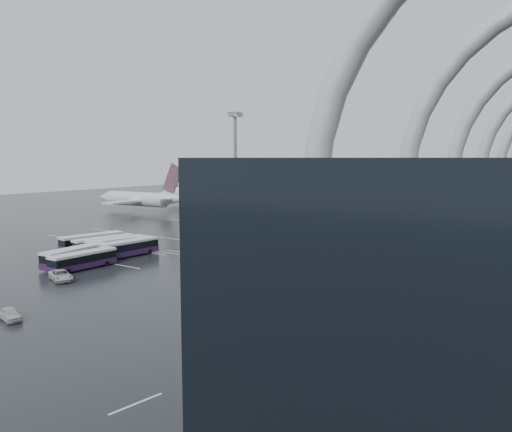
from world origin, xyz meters
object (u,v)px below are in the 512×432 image
Objects in this scene: airliner_gate_b at (391,203)px; van_curve_c at (377,363)px; gse_cart_belly_b at (400,248)px; bus_row_near_a at (92,241)px; bus_row_far_b at (76,255)px; jet_remote_mid at (204,194)px; jet_remote_west at (142,199)px; floodlight_mast at (235,166)px; jet_remote_far at (229,189)px; gse_cart_belly_a at (385,252)px; airliner_main at (353,223)px; bus_row_far_c at (83,260)px; bus_row_near_d at (128,248)px; van_curve_a at (61,275)px; gse_cart_belly_e at (369,238)px; van_curve_b at (10,314)px; bus_row_near_c at (117,245)px; bus_row_near_b at (103,244)px; airliner_gate_c at (454,193)px.

van_curve_c is at bearing -88.93° from airliner_gate_b.
bus_row_near_a is at bearing -146.29° from gse_cart_belly_b.
gse_cart_belly_b is at bearing -48.05° from bus_row_far_b.
jet_remote_mid is 2.95× the size of bus_row_far_b.
jet_remote_west is at bearing 33.89° from bus_row_far_b.
jet_remote_far is at bearing 127.86° from floodlight_mast.
jet_remote_west is 107.58m from gse_cart_belly_a.
airliner_gate_b reaches higher than bus_row_far_b.
van_curve_c is (119.60, -116.75, -3.87)m from jet_remote_mid.
bus_row_far_b is 64.67m from van_curve_c.
airliner_main is 4.47× the size of bus_row_far_c.
airliner_gate_b is 4.44× the size of bus_row_near_d.
floodlight_mast is at bearing -29.21° from bus_row_far_c.
jet_remote_mid reaches higher than van_curve_a.
van_curve_a is at bearing -112.07° from gse_cart_belly_e.
airliner_gate_b is at bearing 108.21° from gse_cart_belly_a.
bus_row_near_a is 64.52m from gse_cart_belly_e.
floodlight_mast is (17.18, 13.48, 16.44)m from bus_row_near_d.
van_curve_b reaches higher than gse_cart_belly_b.
van_curve_a is at bearing 150.21° from van_curve_c.
airliner_main is 4.28× the size of bus_row_near_c.
van_curve_c is at bearing -107.68° from bus_row_near_d.
airliner_gate_b is 9.92× the size of van_curve_a.
van_curve_b is at bearing 112.14° from jet_remote_mid.
jet_remote_west is at bearing 167.84° from gse_cart_belly_b.
airliner_main is 52.90m from bus_row_near_c.
bus_row_near_b is at bearing -148.91° from gse_cart_belly_a.
bus_row_near_b is 0.46× the size of floodlight_mast.
floodlight_mast is 15.35× the size of gse_cart_belly_b.
bus_row_far_c is 6.12× the size of gse_cart_belly_a.
bus_row_near_a is 2.33× the size of van_curve_a.
van_curve_b reaches higher than gse_cart_belly_a.
airliner_gate_b is at bearing 141.08° from jet_remote_far.
bus_row_near_a is 6.17× the size of gse_cart_belly_e.
airliner_gate_c reaches higher than bus_row_near_c.
airliner_gate_c is 1.41× the size of jet_remote_mid.
bus_row_near_c is at bearing 8.01° from bus_row_far_b.
gse_cart_belly_a is (42.65, 30.83, -1.26)m from bus_row_near_d.
bus_row_near_a is 67.23m from gse_cart_belly_b.
airliner_gate_b reaches higher than airliner_gate_c.
bus_row_near_a is at bearing -129.78° from airliner_gate_b.
gse_cart_belly_e is at bearing -34.84° from bus_row_near_a.
airliner_gate_b is at bearing -6.04° from bus_row_near_c.
van_curve_c is at bearing 126.90° from jet_remote_mid.
jet_remote_far is 1.51× the size of floodlight_mast.
airliner_gate_c is at bearing 12.83° from van_curve_a.
van_curve_c is (122.47, -84.84, -3.87)m from jet_remote_west.
bus_row_near_b is (4.38, -0.43, -0.11)m from bus_row_near_a.
bus_row_near_a is 47.96m from van_curve_b.
airliner_gate_c is at bearing -140.06° from jet_remote_west.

